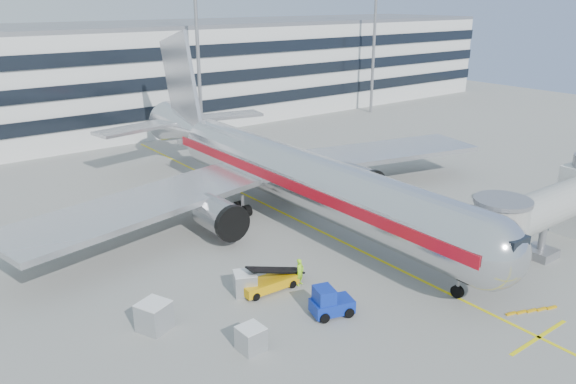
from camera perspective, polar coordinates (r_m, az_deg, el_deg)
ground at (r=45.26m, az=8.61°, el=-6.51°), size 180.00×180.00×0.00m
lead_in_line at (r=52.04m, az=0.75°, el=-2.76°), size 0.25×70.00×0.01m
stop_bar at (r=38.21m, az=24.13°, el=-13.32°), size 6.00×0.25×0.01m
main_jet at (r=51.91m, az=-0.40°, el=2.14°), size 50.95×48.70×16.06m
jet_bridge at (r=48.99m, az=25.73°, el=-1.34°), size 17.80×4.50×7.00m
terminal at (r=91.69m, az=-18.35°, el=10.97°), size 150.00×24.25×15.60m
light_mast_centre at (r=79.65m, az=-9.24°, el=15.69°), size 2.40×1.20×25.45m
light_mast_east at (r=100.33m, az=8.82°, el=16.40°), size 2.40×1.20×25.45m
belt_loader at (r=39.76m, az=-1.94°, el=-9.15°), size 4.44×1.73×2.11m
baggage_tug at (r=36.86m, az=4.24°, el=-11.16°), size 3.01×2.33×2.01m
cargo_container_left at (r=36.26m, az=-13.45°, el=-12.16°), size 2.27×2.27×1.84m
cargo_container_right at (r=39.32m, az=-4.38°, el=-9.21°), size 1.98×1.98×1.60m
cargo_container_front at (r=33.67m, az=-3.78°, el=-14.64°), size 1.47×1.47×1.50m
ramp_worker at (r=40.22m, az=1.22°, el=-8.13°), size 0.85×0.69×2.02m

